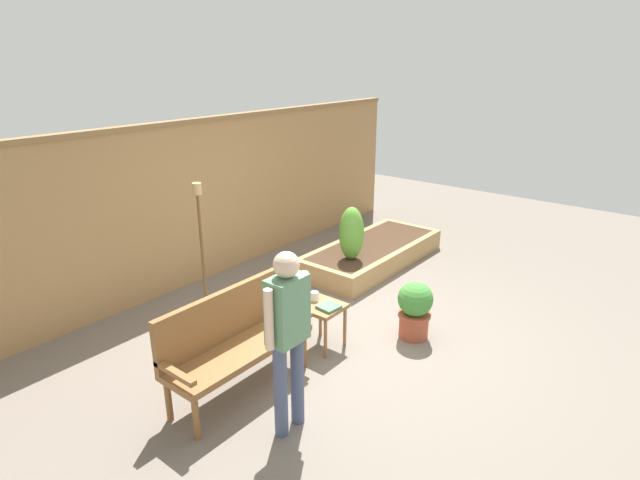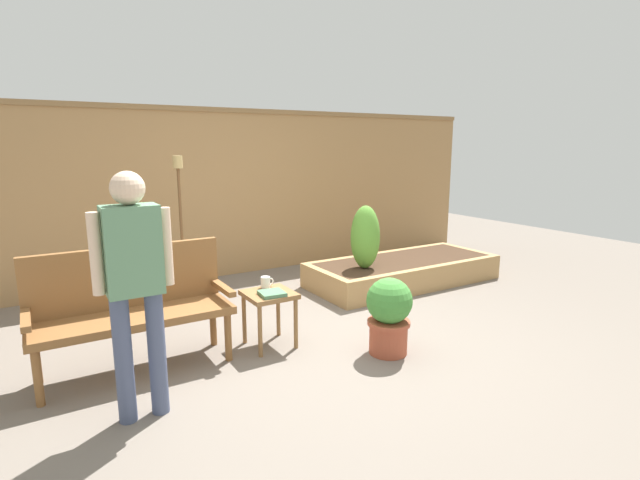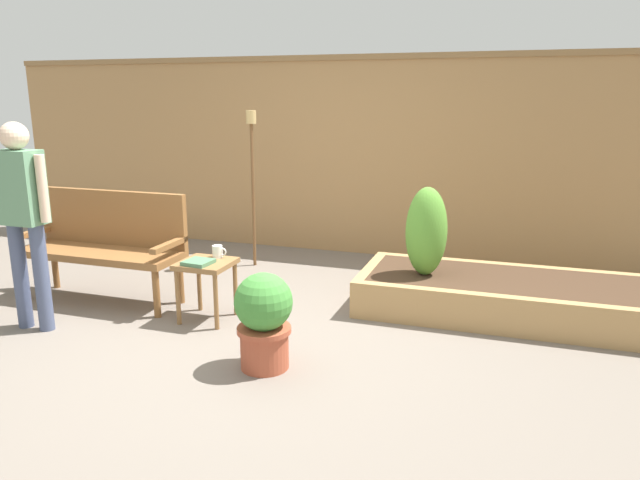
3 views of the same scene
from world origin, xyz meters
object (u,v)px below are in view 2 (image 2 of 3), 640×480
object	(u,v)px
cup_on_table	(266,282)
person_by_bench	(134,275)
potted_boxwood	(389,313)
side_table	(269,302)
tiki_torch	(180,203)
shrub_near_bench	(365,237)
book_on_table	(272,293)
garden_bench	(131,300)

from	to	relation	value
cup_on_table	person_by_bench	size ratio (longest dim) A/B	0.08
cup_on_table	potted_boxwood	size ratio (longest dim) A/B	0.19
side_table	potted_boxwood	xyz separation A→B (m)	(0.77, -0.65, -0.05)
side_table	potted_boxwood	distance (m)	1.01
person_by_bench	tiki_torch	bearing A→B (deg)	67.58
potted_boxwood	shrub_near_bench	world-z (taller)	shrub_near_bench
book_on_table	person_by_bench	size ratio (longest dim) A/B	0.13
side_table	cup_on_table	xyz separation A→B (m)	(0.04, 0.14, 0.13)
tiki_torch	person_by_bench	size ratio (longest dim) A/B	1.02
garden_bench	tiki_torch	xyz separation A→B (m)	(0.78, 1.35, 0.56)
potted_boxwood	shrub_near_bench	size ratio (longest dim) A/B	0.88
potted_boxwood	shrub_near_bench	distance (m)	1.68
garden_bench	tiki_torch	world-z (taller)	tiki_torch
book_on_table	potted_boxwood	size ratio (longest dim) A/B	0.31
potted_boxwood	tiki_torch	bearing A→B (deg)	115.99
cup_on_table	person_by_bench	bearing A→B (deg)	-149.21
cup_on_table	potted_boxwood	distance (m)	1.09
book_on_table	potted_boxwood	distance (m)	0.98
cup_on_table	person_by_bench	world-z (taller)	person_by_bench
potted_boxwood	garden_bench	bearing A→B (deg)	155.54
potted_boxwood	person_by_bench	xyz separation A→B (m)	(-1.94, 0.07, 0.59)
cup_on_table	shrub_near_bench	bearing A→B (deg)	22.40
shrub_near_bench	person_by_bench	size ratio (longest dim) A/B	0.47
garden_bench	cup_on_table	bearing A→B (deg)	-2.71
side_table	shrub_near_bench	size ratio (longest dim) A/B	0.66
garden_bench	person_by_bench	world-z (taller)	person_by_bench
shrub_near_bench	tiki_torch	size ratio (longest dim) A/B	0.46
cup_on_table	book_on_table	size ratio (longest dim) A/B	0.60
garden_bench	shrub_near_bench	size ratio (longest dim) A/B	1.97
side_table	book_on_table	distance (m)	0.13
garden_bench	book_on_table	size ratio (longest dim) A/B	7.22
book_on_table	person_by_bench	world-z (taller)	person_by_bench
potted_boxwood	shrub_near_bench	bearing A→B (deg)	60.18
side_table	cup_on_table	world-z (taller)	cup_on_table
shrub_near_bench	person_by_bench	world-z (taller)	person_by_bench
side_table	tiki_torch	bearing A→B (deg)	100.75
side_table	potted_boxwood	world-z (taller)	potted_boxwood
person_by_bench	book_on_table	bearing A→B (deg)	23.12
garden_bench	tiki_torch	size ratio (longest dim) A/B	0.90
book_on_table	person_by_bench	bearing A→B (deg)	-151.39
garden_bench	side_table	distance (m)	1.10
potted_boxwood	tiki_torch	xyz separation A→B (m)	(-1.07, 2.19, 0.76)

